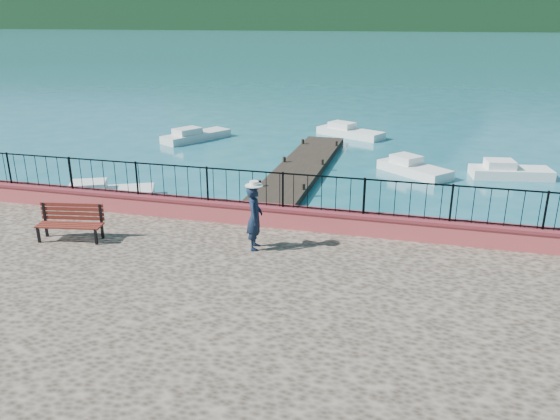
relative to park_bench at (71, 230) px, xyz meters
The scene contains 13 objects.
ground 5.75m from the park_bench, 14.16° to the right, with size 2000.00×2000.00×0.00m, color #19596B.
parapet 5.88m from the park_bench, 23.46° to the left, with size 28.00×0.46×0.58m, color #AD3E45.
railing 5.93m from the park_bench, 23.46° to the left, with size 27.00×0.05×0.95m, color black.
dock 11.25m from the park_bench, 72.32° to the left, with size 2.00×16.00×0.30m, color #2D231C.
far_forest 298.78m from the park_bench, 88.97° to the left, with size 900.00×60.00×18.00m, color black.
park_bench is the anchor object (origin of this frame).
person 4.88m from the park_bench, ahead, with size 0.60×0.39×1.64m, color black.
hat 5.05m from the park_bench, ahead, with size 0.44×0.44×0.12m, color silver.
boat_0 7.06m from the park_bench, 115.86° to the left, with size 3.72×1.30×0.80m, color silver.
boat_1 15.62m from the park_bench, 57.30° to the left, with size 3.41×1.30×0.80m, color silver.
boat_2 18.61m from the park_bench, 47.48° to the left, with size 3.40×1.30×0.80m, color white.
boat_3 17.85m from the park_bench, 102.79° to the left, with size 4.15×1.30×0.80m, color silver.
boat_4 21.13m from the park_bench, 77.70° to the left, with size 4.07×1.30×0.80m, color white.
Camera 1 is at (3.24, -10.00, 6.71)m, focal length 35.00 mm.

